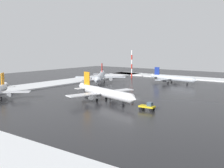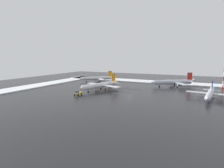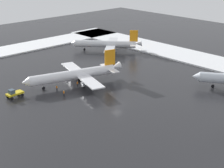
% 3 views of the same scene
% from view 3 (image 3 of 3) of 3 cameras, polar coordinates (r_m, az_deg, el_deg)
% --- Properties ---
extents(ground_plane, '(240.00, 240.00, 0.00)m').
position_cam_3_polar(ground_plane, '(89.81, 0.83, -3.33)').
color(ground_plane, '#232326').
extents(snow_bank_far, '(152.00, 16.00, 0.51)m').
position_cam_3_polar(snow_bank_far, '(127.47, 17.23, 3.28)').
color(snow_bank_far, white).
rests_on(snow_bank_far, ground_plane).
extents(airplane_far_rear, '(25.72, 30.56, 9.26)m').
position_cam_3_polar(airplane_far_rear, '(102.66, -6.11, 1.57)').
color(airplane_far_rear, white).
rests_on(airplane_far_rear, ground_plane).
extents(airplane_distant_tail, '(23.43, 22.05, 8.59)m').
position_cam_3_polar(airplane_distant_tail, '(138.05, -0.84, 6.66)').
color(airplane_distant_tail, silver).
rests_on(airplane_distant_tail, ground_plane).
extents(pushback_tug, '(2.50, 4.70, 2.50)m').
position_cam_3_polar(pushback_tug, '(96.89, -15.99, -1.49)').
color(pushback_tug, gold).
rests_on(pushback_tug, ground_plane).
extents(ground_crew_by_nose_gear, '(0.36, 0.36, 1.71)m').
position_cam_3_polar(ground_crew_by_nose_gear, '(99.14, -9.16, -0.59)').
color(ground_crew_by_nose_gear, black).
rests_on(ground_crew_by_nose_gear, ground_plane).
extents(ground_crew_beside_wing, '(0.36, 0.36, 1.71)m').
position_cam_3_polar(ground_crew_beside_wing, '(101.50, -5.77, 0.10)').
color(ground_crew_beside_wing, black).
rests_on(ground_crew_beside_wing, ground_plane).
extents(ground_crew_near_tug, '(0.36, 0.36, 1.71)m').
position_cam_3_polar(ground_crew_near_tug, '(95.15, -8.01, -1.47)').
color(ground_crew_near_tug, black).
rests_on(ground_crew_near_tug, ground_plane).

